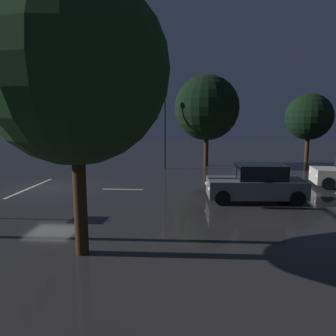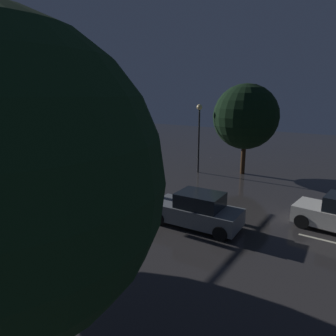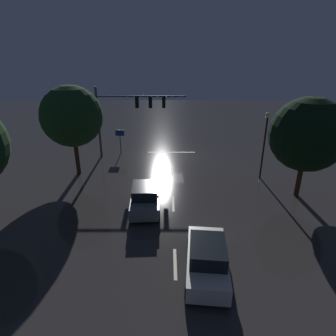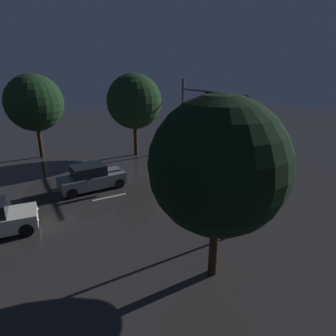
{
  "view_description": "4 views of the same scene",
  "coord_description": "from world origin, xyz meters",
  "px_view_note": "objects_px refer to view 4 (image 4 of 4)",
  "views": [
    {
      "loc": [
        16.33,
        7.73,
        3.73
      ],
      "look_at": [
        -0.09,
        6.42,
        1.17
      ],
      "focal_mm": 34.08,
      "sensor_mm": 36.0,
      "label": 1
    },
    {
      "loc": [
        13.82,
        17.13,
        6.2
      ],
      "look_at": [
        -1.02,
        6.94,
        1.82
      ],
      "focal_mm": 32.2,
      "sensor_mm": 36.0,
      "label": 2
    },
    {
      "loc": [
        0.33,
        26.78,
        9.35
      ],
      "look_at": [
        0.36,
        6.8,
        1.35
      ],
      "focal_mm": 29.54,
      "sensor_mm": 36.0,
      "label": 3
    },
    {
      "loc": [
        -16.63,
        15.05,
        7.81
      ],
      "look_at": [
        -0.96,
        6.26,
        1.62
      ],
      "focal_mm": 31.13,
      "sensor_mm": 36.0,
      "label": 4
    }
  ],
  "objects_px": {
    "tree_left_near": "(218,166)",
    "tree_right_far": "(134,101)",
    "traffic_signal_assembly": "(202,105)",
    "car_approaching": "(91,178)",
    "tree_right_near": "(34,103)",
    "street_lamp_left_kerb": "(248,160)",
    "route_sign": "(201,135)"
  },
  "relations": [
    {
      "from": "car_approaching",
      "to": "tree_right_near",
      "type": "distance_m",
      "value": 10.77
    },
    {
      "from": "car_approaching",
      "to": "tree_right_far",
      "type": "relative_size",
      "value": 0.6
    },
    {
      "from": "street_lamp_left_kerb",
      "to": "tree_right_near",
      "type": "relative_size",
      "value": 0.74
    },
    {
      "from": "tree_left_near",
      "to": "route_sign",
      "type": "bearing_deg",
      "value": -33.87
    },
    {
      "from": "traffic_signal_assembly",
      "to": "car_approaching",
      "type": "distance_m",
      "value": 11.45
    },
    {
      "from": "tree_right_far",
      "to": "traffic_signal_assembly",
      "type": "bearing_deg",
      "value": -131.48
    },
    {
      "from": "street_lamp_left_kerb",
      "to": "tree_right_far",
      "type": "height_order",
      "value": "tree_right_far"
    },
    {
      "from": "street_lamp_left_kerb",
      "to": "tree_right_near",
      "type": "distance_m",
      "value": 20.22
    },
    {
      "from": "tree_right_near",
      "to": "tree_right_far",
      "type": "distance_m",
      "value": 8.66
    },
    {
      "from": "street_lamp_left_kerb",
      "to": "route_sign",
      "type": "bearing_deg",
      "value": -27.13
    },
    {
      "from": "street_lamp_left_kerb",
      "to": "route_sign",
      "type": "distance_m",
      "value": 14.36
    },
    {
      "from": "tree_left_near",
      "to": "tree_right_far",
      "type": "relative_size",
      "value": 0.95
    },
    {
      "from": "traffic_signal_assembly",
      "to": "car_approaching",
      "type": "bearing_deg",
      "value": 101.73
    },
    {
      "from": "tree_right_near",
      "to": "street_lamp_left_kerb",
      "type": "bearing_deg",
      "value": -159.75
    },
    {
      "from": "route_sign",
      "to": "tree_right_far",
      "type": "bearing_deg",
      "value": 63.58
    },
    {
      "from": "tree_right_near",
      "to": "tree_right_far",
      "type": "bearing_deg",
      "value": -113.98
    },
    {
      "from": "car_approaching",
      "to": "street_lamp_left_kerb",
      "type": "height_order",
      "value": "street_lamp_left_kerb"
    },
    {
      "from": "car_approaching",
      "to": "route_sign",
      "type": "height_order",
      "value": "route_sign"
    },
    {
      "from": "traffic_signal_assembly",
      "to": "street_lamp_left_kerb",
      "type": "xyz_separation_m",
      "value": [
        -11.38,
        5.5,
        -0.98
      ]
    },
    {
      "from": "car_approaching",
      "to": "tree_left_near",
      "type": "bearing_deg",
      "value": -170.27
    },
    {
      "from": "traffic_signal_assembly",
      "to": "tree_right_near",
      "type": "bearing_deg",
      "value": 58.8
    },
    {
      "from": "route_sign",
      "to": "tree_left_near",
      "type": "xyz_separation_m",
      "value": [
        -14.35,
        9.63,
        2.73
      ]
    },
    {
      "from": "route_sign",
      "to": "street_lamp_left_kerb",
      "type": "bearing_deg",
      "value": 152.87
    },
    {
      "from": "car_approaching",
      "to": "street_lamp_left_kerb",
      "type": "distance_m",
      "value": 10.89
    },
    {
      "from": "traffic_signal_assembly",
      "to": "car_approaching",
      "type": "xyz_separation_m",
      "value": [
        -2.18,
        10.51,
        -3.98
      ]
    },
    {
      "from": "tree_left_near",
      "to": "tree_right_near",
      "type": "bearing_deg",
      "value": 10.55
    },
    {
      "from": "tree_right_near",
      "to": "tree_right_far",
      "type": "relative_size",
      "value": 1.0
    },
    {
      "from": "traffic_signal_assembly",
      "to": "tree_left_near",
      "type": "relative_size",
      "value": 1.22
    },
    {
      "from": "traffic_signal_assembly",
      "to": "route_sign",
      "type": "distance_m",
      "value": 3.38
    },
    {
      "from": "traffic_signal_assembly",
      "to": "tree_left_near",
      "type": "height_order",
      "value": "tree_left_near"
    },
    {
      "from": "tree_right_far",
      "to": "tree_right_near",
      "type": "bearing_deg",
      "value": 66.02
    },
    {
      "from": "route_sign",
      "to": "tree_left_near",
      "type": "height_order",
      "value": "tree_left_near"
    }
  ]
}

